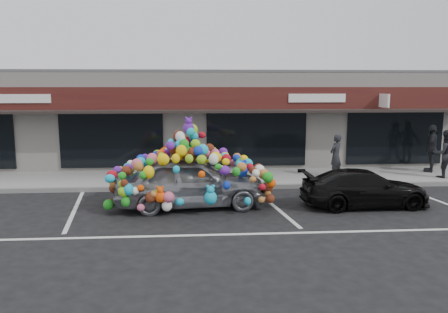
{
  "coord_description": "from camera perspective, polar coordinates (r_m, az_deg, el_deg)",
  "views": [
    {
      "loc": [
        0.36,
        -12.64,
        3.65
      ],
      "look_at": [
        1.35,
        1.4,
        1.37
      ],
      "focal_mm": 35.0,
      "sensor_mm": 36.0,
      "label": 1
    }
  ],
  "objects": [
    {
      "name": "lane_line",
      "position": [
        11.09,
        4.79,
        -10.02
      ],
      "size": [
        14.0,
        0.12,
        0.01
      ],
      "primitive_type": "cube",
      "color": "silver",
      "rests_on": "ground"
    },
    {
      "name": "sidewalk",
      "position": [
        17.03,
        -5.14,
        -2.94
      ],
      "size": [
        26.0,
        3.0,
        0.15
      ],
      "primitive_type": "cube",
      "color": "gray",
      "rests_on": "ground"
    },
    {
      "name": "ground",
      "position": [
        13.17,
        -5.46,
        -6.93
      ],
      "size": [
        90.0,
        90.0,
        0.0
      ],
      "primitive_type": "plane",
      "color": "black",
      "rests_on": "ground"
    },
    {
      "name": "kerb",
      "position": [
        15.57,
        -5.24,
        -4.1
      ],
      "size": [
        26.0,
        0.18,
        0.16
      ],
      "primitive_type": "cube",
      "color": "slate",
      "rests_on": "ground"
    },
    {
      "name": "shop_building",
      "position": [
        21.14,
        -5.0,
        5.15
      ],
      "size": [
        24.0,
        7.2,
        4.31
      ],
      "color": "silver",
      "rests_on": "ground"
    },
    {
      "name": "pedestrian_a",
      "position": [
        17.46,
        14.38,
        0.12
      ],
      "size": [
        0.72,
        0.69,
        1.65
      ],
      "primitive_type": "imported",
      "rotation": [
        0.0,
        0.0,
        3.84
      ],
      "color": "black",
      "rests_on": "sidewalk"
    },
    {
      "name": "pedestrian_c",
      "position": [
        19.78,
        25.47,
        0.97
      ],
      "size": [
        1.21,
        1.01,
        1.94
      ],
      "primitive_type": "imported",
      "rotation": [
        0.0,
        0.0,
        4.14
      ],
      "color": "black",
      "rests_on": "sidewalk"
    },
    {
      "name": "toy_car",
      "position": [
        13.27,
        -4.46,
        -2.54
      ],
      "size": [
        3.27,
        4.99,
        2.81
      ],
      "rotation": [
        0.0,
        0.0,
        1.66
      ],
      "color": "#ADB0B8",
      "rests_on": "ground"
    },
    {
      "name": "parking_stripe_right",
      "position": [
        15.49,
        26.68,
        -5.41
      ],
      "size": [
        0.73,
        4.37,
        0.01
      ],
      "primitive_type": "cube",
      "rotation": [
        0.0,
        0.0,
        0.14
      ],
      "color": "silver",
      "rests_on": "ground"
    },
    {
      "name": "parking_stripe_left",
      "position": [
        13.82,
        -18.92,
        -6.6
      ],
      "size": [
        0.73,
        4.37,
        0.01
      ],
      "primitive_type": "cube",
      "rotation": [
        0.0,
        0.0,
        0.14
      ],
      "color": "silver",
      "rests_on": "ground"
    },
    {
      "name": "pedestrian_b",
      "position": [
        18.78,
        26.9,
        0.32
      ],
      "size": [
        0.96,
        0.79,
        1.84
      ],
      "primitive_type": "imported",
      "rotation": [
        0.0,
        0.0,
        3.04
      ],
      "color": "black",
      "rests_on": "sidewalk"
    },
    {
      "name": "black_sedan",
      "position": [
        14.03,
        17.87,
        -3.95
      ],
      "size": [
        1.69,
        3.92,
        1.13
      ],
      "primitive_type": "imported",
      "rotation": [
        0.0,
        0.0,
        1.6
      ],
      "color": "black",
      "rests_on": "ground"
    },
    {
      "name": "parking_stripe_mid",
      "position": [
        13.57,
        6.54,
        -6.43
      ],
      "size": [
        0.73,
        4.37,
        0.01
      ],
      "primitive_type": "cube",
      "rotation": [
        0.0,
        0.0,
        0.14
      ],
      "color": "silver",
      "rests_on": "ground"
    }
  ]
}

